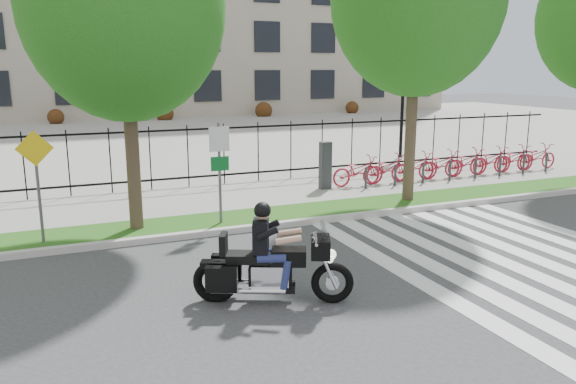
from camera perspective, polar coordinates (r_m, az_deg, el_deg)
name	(u,v)px	position (r m, az deg, el deg)	size (l,w,h in m)	color
ground	(307,294)	(10.17, 1.95, -10.27)	(120.00, 120.00, 0.00)	#363639
curb	(237,230)	(13.77, -5.21, -3.82)	(60.00, 0.20, 0.15)	#BAB6AF
grass_verge	(227,221)	(14.55, -6.23, -2.94)	(60.00, 1.50, 0.15)	#204D13
sidewalk	(203,200)	(16.89, -8.66, -0.83)	(60.00, 3.50, 0.15)	gray
plaza	(127,136)	(33.96, -16.03, 5.51)	(80.00, 34.00, 0.10)	gray
crosswalk_stripes	(515,258)	(12.84, 22.04, -6.27)	(5.70, 8.00, 0.01)	silver
iron_fence	(188,156)	(18.36, -10.13, 3.62)	(30.00, 0.06, 2.00)	black
lamp_post_right	(403,85)	(24.81, 11.63, 10.62)	(1.06, 0.70, 4.25)	black
street_tree_1	(123,5)	(13.63, -16.38, 17.79)	(4.54, 4.54, 7.78)	#3E2D22
bike_share_station	(452,163)	(20.57, 16.33, 2.81)	(10.00, 0.86, 1.50)	#2D2D33
sign_pole_regulatory	(220,160)	(13.77, -6.97, 3.26)	(0.50, 0.09, 2.50)	#59595B
sign_pole_warning	(37,172)	(13.28, -24.16, 1.90)	(0.78, 0.09, 2.49)	#59595B
motorcycle_rider	(272,263)	(9.58, -1.64, -7.20)	(2.57, 1.48, 2.13)	black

